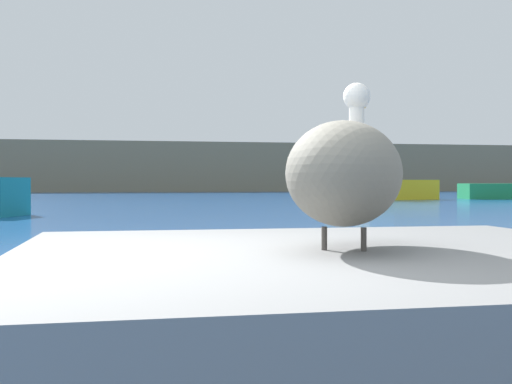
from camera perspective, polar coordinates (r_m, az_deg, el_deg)
The scene contains 4 objects.
hillside_backdrop at distance 80.33m, azimuth -11.09°, elevation 2.15°, with size 140.00×15.28×5.82m, color #7F755B.
pier_dock at distance 3.45m, azimuth 8.05°, elevation -12.32°, with size 3.45×3.02×0.87m, color gray.
pelican at distance 3.36m, azimuth 8.11°, elevation 1.77°, with size 1.07×1.45×0.94m.
fishing_boat_yellow at distance 42.67m, azimuth 11.20°, elevation 0.58°, with size 7.91×3.88×4.81m.
Camera 1 is at (0.04, -3.10, 1.22)m, focal length 44.42 mm.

